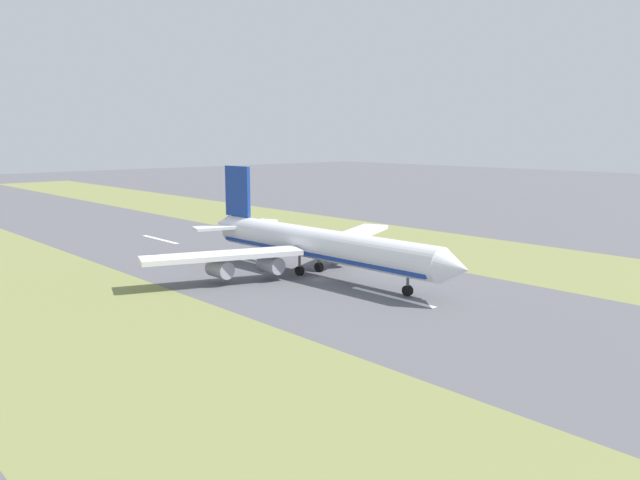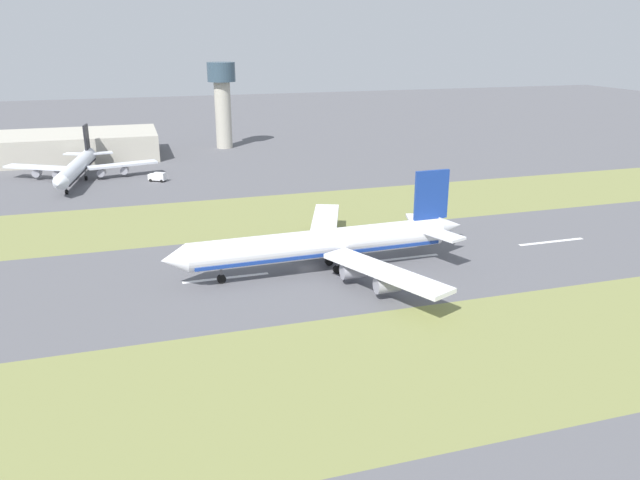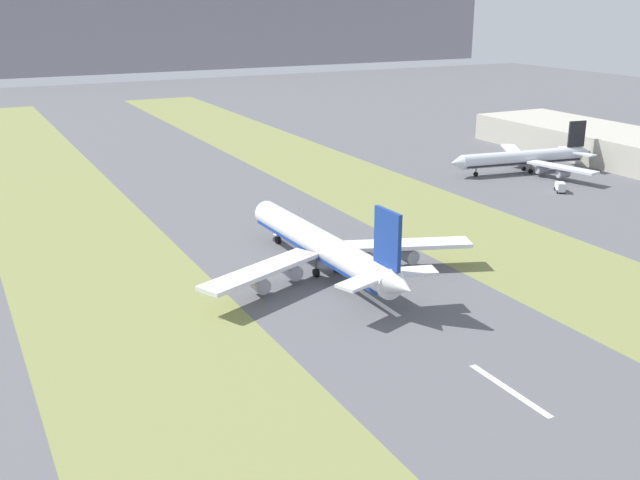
{
  "view_description": "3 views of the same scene",
  "coord_description": "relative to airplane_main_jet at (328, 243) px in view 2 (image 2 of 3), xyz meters",
  "views": [
    {
      "loc": [
        77.16,
        84.62,
        26.52
      ],
      "look_at": [
        -1.92,
        -2.27,
        7.0
      ],
      "focal_mm": 35.0,
      "sensor_mm": 36.0,
      "label": 1
    },
    {
      "loc": [
        -121.35,
        34.78,
        48.73
      ],
      "look_at": [
        -1.92,
        -2.27,
        7.0
      ],
      "focal_mm": 35.0,
      "sensor_mm": 36.0,
      "label": 2
    },
    {
      "loc": [
        -72.04,
        -139.66,
        57.29
      ],
      "look_at": [
        -1.92,
        -2.27,
        7.0
      ],
      "focal_mm": 42.0,
      "sensor_mm": 36.0,
      "label": 3
    }
  ],
  "objects": [
    {
      "name": "grass_median_west",
      "position": [
        -43.13,
        4.17,
        -6.02
      ],
      "size": [
        40.0,
        600.0,
        0.01
      ],
      "primitive_type": "cube",
      "color": "olive",
      "rests_on": "ground"
    },
    {
      "name": "centreline_dash_far",
      "position": [
        1.87,
        21.9,
        -6.01
      ],
      "size": [
        1.2,
        18.0,
        0.01
      ],
      "primitive_type": "cube",
      "color": "silver",
      "rests_on": "ground"
    },
    {
      "name": "grass_median_east",
      "position": [
        46.87,
        4.17,
        -6.02
      ],
      "size": [
        40.0,
        600.0,
        0.01
      ],
      "primitive_type": "cube",
      "color": "olive",
      "rests_on": "ground"
    },
    {
      "name": "airplane_main_jet",
      "position": [
        0.0,
        0.0,
        0.0
      ],
      "size": [
        64.11,
        67.13,
        20.2
      ],
      "color": "white",
      "rests_on": "ground"
    },
    {
      "name": "centreline_dash_mid",
      "position": [
        1.87,
        -18.1,
        -6.01
      ],
      "size": [
        1.2,
        18.0,
        0.01
      ],
      "primitive_type": "cube",
      "color": "silver",
      "rests_on": "ground"
    },
    {
      "name": "service_truck",
      "position": [
        97.4,
        30.13,
        -4.36
      ],
      "size": [
        5.14,
        6.22,
        3.1
      ],
      "color": "white",
      "rests_on": "ground"
    },
    {
      "name": "control_tower",
      "position": [
        156.5,
        -2.3,
        16.6
      ],
      "size": [
        12.0,
        12.0,
        36.69
      ],
      "color": "#B2AD9E",
      "rests_on": "ground"
    },
    {
      "name": "terminal_building",
      "position": [
        149.85,
        71.21,
        -0.85
      ],
      "size": [
        36.0,
        88.12,
        10.33
      ],
      "primitive_type": "cube",
      "color": "#B2AD9E",
      "rests_on": "ground"
    },
    {
      "name": "centreline_dash_near",
      "position": [
        1.87,
        -58.1,
        -6.01
      ],
      "size": [
        1.2,
        18.0,
        0.01
      ],
      "primitive_type": "cube",
      "color": "silver",
      "rests_on": "ground"
    },
    {
      "name": "airplane_parked_apron",
      "position": [
        106.4,
        56.05,
        -1.08
      ],
      "size": [
        55.01,
        52.04,
        16.56
      ],
      "color": "silver",
      "rests_on": "ground"
    },
    {
      "name": "ground_plane",
      "position": [
        1.87,
        4.17,
        -6.02
      ],
      "size": [
        800.0,
        800.0,
        0.0
      ],
      "primitive_type": "plane",
      "color": "#56565B"
    }
  ]
}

